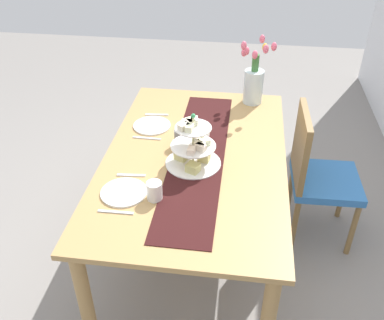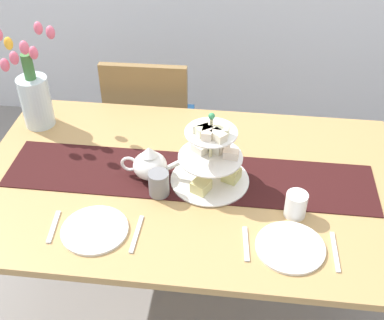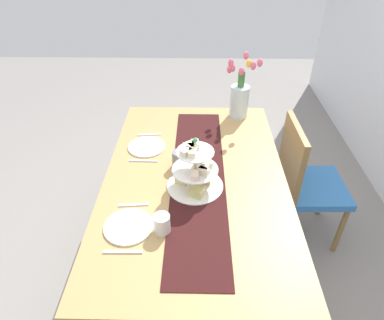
{
  "view_description": "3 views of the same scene",
  "coord_description": "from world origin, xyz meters",
  "px_view_note": "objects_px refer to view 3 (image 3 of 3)",
  "views": [
    {
      "loc": [
        1.97,
        0.25,
        2.1
      ],
      "look_at": [
        0.09,
        -0.01,
        0.79
      ],
      "focal_mm": 40.29,
      "sensor_mm": 36.0,
      "label": 1
    },
    {
      "loc": [
        0.19,
        -1.44,
        2.0
      ],
      "look_at": [
        0.02,
        -0.0,
        0.86
      ],
      "focal_mm": 46.51,
      "sensor_mm": 36.0,
      "label": 2
    },
    {
      "loc": [
        1.44,
        0.01,
        1.94
      ],
      "look_at": [
        -0.02,
        -0.02,
        0.86
      ],
      "focal_mm": 31.44,
      "sensor_mm": 36.0,
      "label": 3
    }
  ],
  "objects_px": {
    "dining_table": "(195,190)",
    "fork_left": "(149,135)",
    "mug_grey": "(179,159)",
    "knife_left": "(143,161)",
    "tiered_cake_stand": "(195,171)",
    "teapot": "(195,153)",
    "knife_right": "(123,252)",
    "tulip_vase": "(240,96)",
    "fork_right": "(134,205)",
    "dinner_plate_right": "(129,226)",
    "chair_left": "(304,180)",
    "dinner_plate_left": "(147,147)",
    "mug_white_text": "(162,224)"
  },
  "relations": [
    {
      "from": "dining_table",
      "to": "fork_left",
      "type": "relative_size",
      "value": 10.89
    },
    {
      "from": "mug_grey",
      "to": "knife_left",
      "type": "bearing_deg",
      "value": -101.29
    },
    {
      "from": "dining_table",
      "to": "mug_grey",
      "type": "distance_m",
      "value": 0.2
    },
    {
      "from": "tiered_cake_stand",
      "to": "knife_left",
      "type": "relative_size",
      "value": 1.79
    },
    {
      "from": "teapot",
      "to": "knife_right",
      "type": "bearing_deg",
      "value": -24.6
    },
    {
      "from": "tulip_vase",
      "to": "fork_right",
      "type": "height_order",
      "value": "tulip_vase"
    },
    {
      "from": "teapot",
      "to": "mug_grey",
      "type": "relative_size",
      "value": 2.51
    },
    {
      "from": "dinner_plate_right",
      "to": "knife_right",
      "type": "xyz_separation_m",
      "value": [
        0.14,
        0.0,
        -0.0
      ]
    },
    {
      "from": "chair_left",
      "to": "dinner_plate_right",
      "type": "distance_m",
      "value": 1.26
    },
    {
      "from": "fork_right",
      "to": "knife_right",
      "type": "distance_m",
      "value": 0.29
    },
    {
      "from": "dinner_plate_left",
      "to": "dinner_plate_right",
      "type": "distance_m",
      "value": 0.66
    },
    {
      "from": "dinner_plate_left",
      "to": "knife_right",
      "type": "xyz_separation_m",
      "value": [
        0.8,
        0.0,
        -0.0
      ]
    },
    {
      "from": "chair_left",
      "to": "dinner_plate_left",
      "type": "height_order",
      "value": "chair_left"
    },
    {
      "from": "dinner_plate_left",
      "to": "fork_right",
      "type": "relative_size",
      "value": 1.53
    },
    {
      "from": "chair_left",
      "to": "knife_right",
      "type": "distance_m",
      "value": 1.34
    },
    {
      "from": "tulip_vase",
      "to": "mug_white_text",
      "type": "relative_size",
      "value": 4.62
    },
    {
      "from": "tulip_vase",
      "to": "knife_left",
      "type": "height_order",
      "value": "tulip_vase"
    },
    {
      "from": "tulip_vase",
      "to": "mug_white_text",
      "type": "xyz_separation_m",
      "value": [
        1.09,
        -0.45,
        -0.11
      ]
    },
    {
      "from": "knife_left",
      "to": "dinner_plate_left",
      "type": "bearing_deg",
      "value": 180.0
    },
    {
      "from": "tulip_vase",
      "to": "chair_left",
      "type": "bearing_deg",
      "value": 46.66
    },
    {
      "from": "tulip_vase",
      "to": "dinner_plate_left",
      "type": "relative_size",
      "value": 1.91
    },
    {
      "from": "knife_left",
      "to": "mug_grey",
      "type": "bearing_deg",
      "value": 78.71
    },
    {
      "from": "fork_right",
      "to": "mug_grey",
      "type": "distance_m",
      "value": 0.39
    },
    {
      "from": "fork_left",
      "to": "fork_right",
      "type": "xyz_separation_m",
      "value": [
        0.66,
        0.0,
        0.0
      ]
    },
    {
      "from": "tiered_cake_stand",
      "to": "dinner_plate_left",
      "type": "distance_m",
      "value": 0.49
    },
    {
      "from": "teapot",
      "to": "dinner_plate_right",
      "type": "distance_m",
      "value": 0.61
    },
    {
      "from": "teapot",
      "to": "knife_left",
      "type": "distance_m",
      "value": 0.31
    },
    {
      "from": "fork_left",
      "to": "mug_white_text",
      "type": "bearing_deg",
      "value": 10.99
    },
    {
      "from": "dinner_plate_right",
      "to": "dining_table",
      "type": "bearing_deg",
      "value": 140.88
    },
    {
      "from": "chair_left",
      "to": "dinner_plate_right",
      "type": "xyz_separation_m",
      "value": [
        0.67,
        -1.03,
        0.26
      ]
    },
    {
      "from": "tulip_vase",
      "to": "fork_right",
      "type": "xyz_separation_m",
      "value": [
        0.93,
        -0.61,
        -0.15
      ]
    },
    {
      "from": "chair_left",
      "to": "knife_right",
      "type": "height_order",
      "value": "chair_left"
    },
    {
      "from": "mug_white_text",
      "to": "knife_right",
      "type": "bearing_deg",
      "value": -52.03
    },
    {
      "from": "fork_left",
      "to": "knife_right",
      "type": "relative_size",
      "value": 0.88
    },
    {
      "from": "tulip_vase",
      "to": "teapot",
      "type": "bearing_deg",
      "value": -28.64
    },
    {
      "from": "fork_left",
      "to": "knife_left",
      "type": "height_order",
      "value": "same"
    },
    {
      "from": "dining_table",
      "to": "mug_grey",
      "type": "bearing_deg",
      "value": -135.17
    },
    {
      "from": "tiered_cake_stand",
      "to": "mug_grey",
      "type": "distance_m",
      "value": 0.21
    },
    {
      "from": "chair_left",
      "to": "fork_right",
      "type": "height_order",
      "value": "chair_left"
    },
    {
      "from": "dinner_plate_left",
      "to": "mug_white_text",
      "type": "xyz_separation_m",
      "value": [
        0.68,
        0.16,
        0.04
      ]
    },
    {
      "from": "knife_left",
      "to": "mug_grey",
      "type": "xyz_separation_m",
      "value": [
        0.04,
        0.21,
        0.05
      ]
    },
    {
      "from": "tiered_cake_stand",
      "to": "dinner_plate_right",
      "type": "bearing_deg",
      "value": -46.72
    },
    {
      "from": "teapot",
      "to": "knife_right",
      "type": "relative_size",
      "value": 1.4
    },
    {
      "from": "knife_right",
      "to": "teapot",
      "type": "bearing_deg",
      "value": 155.4
    },
    {
      "from": "dinner_plate_left",
      "to": "knife_left",
      "type": "xyz_separation_m",
      "value": [
        0.14,
        0.0,
        -0.0
      ]
    },
    {
      "from": "knife_left",
      "to": "mug_grey",
      "type": "distance_m",
      "value": 0.22
    },
    {
      "from": "fork_right",
      "to": "mug_white_text",
      "type": "relative_size",
      "value": 1.58
    },
    {
      "from": "fork_right",
      "to": "mug_white_text",
      "type": "distance_m",
      "value": 0.23
    },
    {
      "from": "teapot",
      "to": "knife_right",
      "type": "height_order",
      "value": "teapot"
    },
    {
      "from": "tulip_vase",
      "to": "dinner_plate_right",
      "type": "xyz_separation_m",
      "value": [
        1.07,
        -0.61,
        -0.15
      ]
    }
  ]
}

